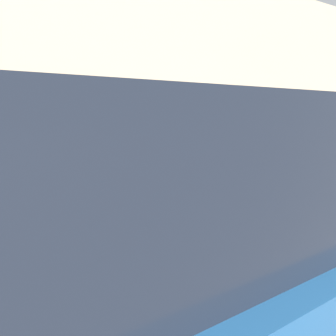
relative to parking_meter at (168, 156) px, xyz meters
name	(u,v)px	position (x,y,z in m)	size (l,w,h in m)	color
ground_plane	(248,284)	(0.41, -1.00, -1.22)	(60.00, 60.00, 0.00)	slate
sidewalk	(158,210)	(0.41, 1.20, -1.16)	(24.00, 2.80, 0.13)	#ADAAA3
building_facade	(118,75)	(0.41, 3.24, 1.33)	(24.00, 0.30, 5.11)	tan
parking_meter	(168,156)	(0.00, 0.00, 0.00)	(0.18, 0.14, 1.54)	slate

